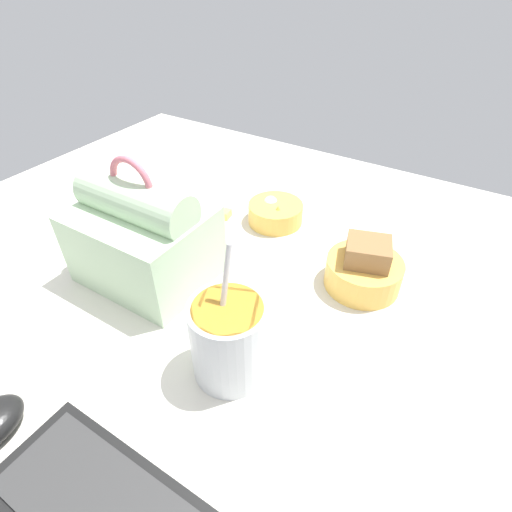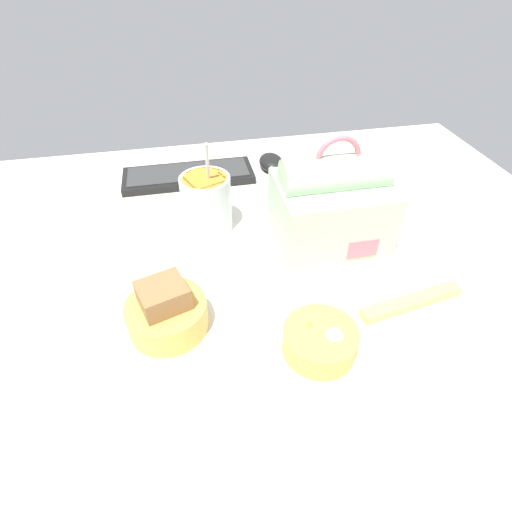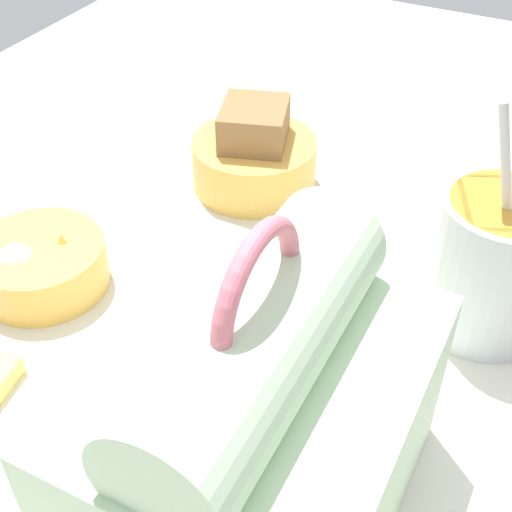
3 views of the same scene
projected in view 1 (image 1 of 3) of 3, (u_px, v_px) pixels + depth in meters
desk_surface at (252, 291)px, 66.19cm from camera, size 140.00×110.00×2.00cm
lunch_bag at (143, 237)px, 63.31cm from camera, size 20.38×16.57×21.44cm
soup_cup at (229, 338)px, 49.49cm from camera, size 9.76×9.76×19.12cm
bento_bowl_sandwich at (364, 270)px, 64.04cm from camera, size 12.22×12.22×8.67cm
bento_bowl_snacks at (275, 213)px, 79.40cm from camera, size 10.83×10.83×4.88cm
chopstick_case at (190, 206)px, 83.93cm from camera, size 18.46×5.34×1.60cm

